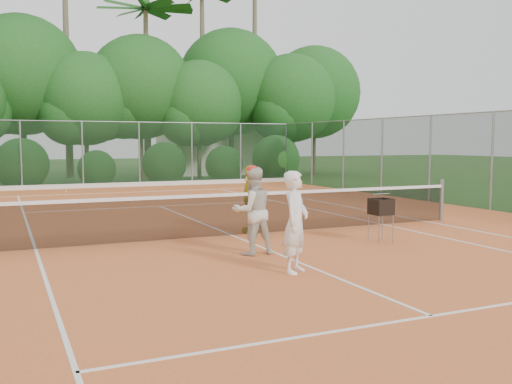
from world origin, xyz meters
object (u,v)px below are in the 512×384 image
player_white (296,222)px  ball_hopper (381,208)px  player_center_grp (252,211)px  player_yellow (250,199)px

player_white → ball_hopper: player_white is taller
player_center_grp → player_yellow: (1.00, 2.39, -0.04)m
player_white → player_yellow: size_ratio=1.05×
player_white → player_yellow: 4.14m
player_center_grp → ball_hopper: (2.98, 0.11, -0.10)m
player_white → player_yellow: bearing=34.7°
player_white → ball_hopper: bearing=-11.2°
player_white → player_center_grp: size_ratio=0.99×
ball_hopper → player_center_grp: bearing=160.2°
player_yellow → ball_hopper: player_yellow is taller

